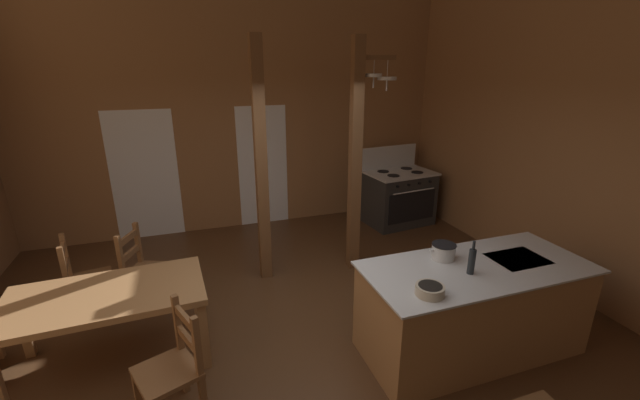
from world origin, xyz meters
TOP-DOWN VIEW (x-y plane):
  - ground_plane at (0.00, 0.00)m, footprint 7.64×7.68m
  - wall_back at (0.00, 3.51)m, footprint 7.64×0.14m
  - wall_right at (3.49, 0.00)m, footprint 0.14×7.68m
  - glazed_door_back_left at (-1.54, 3.44)m, footprint 1.00×0.01m
  - glazed_panel_back_right at (0.34, 3.44)m, footprint 0.84×0.01m
  - kitchen_island at (1.57, -0.55)m, footprint 2.17×0.97m
  - stove_range at (2.58, 2.67)m, footprint 1.23×0.93m
  - support_post_with_pot_rack at (1.19, 1.40)m, footprint 0.59×0.25m
  - support_post_center at (-0.03, 1.53)m, footprint 0.14×0.14m
  - dining_table at (-1.72, 0.37)m, footprint 1.74×0.98m
  - ladderback_chair_near_window at (-2.10, 1.29)m, footprint 0.51×0.51m
  - ladderback_chair_by_post at (-1.49, 1.32)m, footprint 0.58×0.58m
  - ladderback_chair_at_table_end at (-1.16, -0.46)m, footprint 0.57×0.57m
  - stockpot_on_counter at (1.35, -0.32)m, footprint 0.30×0.23m
  - mixing_bowl_on_counter at (0.87, -0.83)m, footprint 0.24×0.24m
  - bottle_tall_on_counter at (1.41, -0.65)m, footprint 0.06×0.06m

SIDE VIEW (x-z plane):
  - ground_plane at x=0.00m, z-range -0.10..0.00m
  - ladderback_chair_near_window at x=-2.10m, z-range -0.02..0.93m
  - ladderback_chair_by_post at x=-1.49m, z-range -0.02..0.93m
  - ladderback_chair_at_table_end at x=-1.16m, z-range -0.02..0.93m
  - kitchen_island at x=1.57m, z-range 0.00..0.91m
  - stove_range at x=2.58m, z-range -0.18..1.14m
  - dining_table at x=-1.72m, z-range 0.28..1.02m
  - mixing_bowl_on_counter at x=0.87m, z-range 0.91..1.00m
  - stockpot_on_counter at x=1.35m, z-range 0.91..1.07m
  - glazed_door_back_left at x=-1.54m, z-range 0.00..2.05m
  - glazed_panel_back_right at x=0.34m, z-range 0.00..2.05m
  - bottle_tall_on_counter at x=1.41m, z-range 0.88..1.20m
  - support_post_center at x=-0.03m, z-range 0.00..3.03m
  - support_post_with_pot_rack at x=1.19m, z-range 0.11..3.14m
  - wall_back at x=0.00m, z-range 0.00..4.68m
  - wall_right at x=3.49m, z-range 0.00..4.68m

